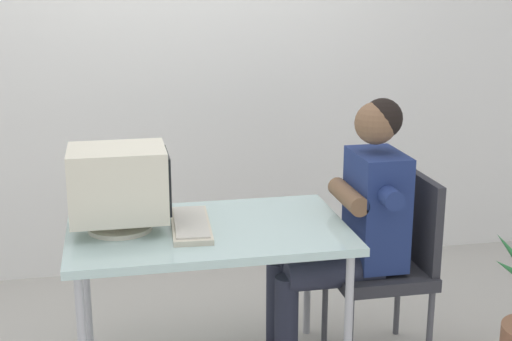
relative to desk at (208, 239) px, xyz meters
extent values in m
cube|color=silver|center=(0.30, 1.40, 0.81)|extent=(8.00, 0.10, 3.00)
cylinder|color=#B7B7BC|center=(0.55, -0.33, -0.33)|extent=(0.04, 0.04, 0.70)
cylinder|color=#B7B7BC|center=(-0.55, 0.33, -0.33)|extent=(0.04, 0.04, 0.70)
cylinder|color=#B7B7BC|center=(0.55, 0.33, -0.33)|extent=(0.04, 0.04, 0.70)
cube|color=silver|center=(0.00, 0.00, 0.04)|extent=(1.23, 0.77, 0.04)
cylinder|color=beige|center=(-0.38, 0.05, 0.06)|extent=(0.28, 0.28, 0.02)
cylinder|color=beige|center=(-0.38, 0.05, 0.09)|extent=(0.06, 0.06, 0.04)
cube|color=beige|center=(-0.38, 0.05, 0.27)|extent=(0.41, 0.32, 0.31)
cube|color=black|center=(-0.17, 0.05, 0.27)|extent=(0.01, 0.28, 0.25)
cube|color=beige|center=(-0.07, 0.01, 0.07)|extent=(0.19, 0.48, 0.02)
cube|color=beige|center=(-0.07, 0.01, 0.08)|extent=(0.17, 0.43, 0.01)
cylinder|color=#4C4C51|center=(0.62, -0.17, -0.48)|extent=(0.03, 0.03, 0.42)
cylinder|color=#4C4C51|center=(1.01, -0.17, -0.48)|extent=(0.03, 0.03, 0.42)
cylinder|color=#4C4C51|center=(0.62, 0.22, -0.48)|extent=(0.03, 0.03, 0.42)
cylinder|color=#4C4C51|center=(1.01, 0.22, -0.48)|extent=(0.03, 0.03, 0.42)
cube|color=#2D2D33|center=(0.82, 0.03, -0.24)|extent=(0.45, 0.45, 0.06)
cube|color=#2D2D33|center=(1.02, 0.03, 0.01)|extent=(0.04, 0.41, 0.43)
cube|color=navy|center=(0.80, 0.03, 0.08)|extent=(0.22, 0.34, 0.54)
sphere|color=brown|center=(0.78, 0.03, 0.49)|extent=(0.19, 0.19, 0.19)
sphere|color=black|center=(0.81, 0.03, 0.51)|extent=(0.19, 0.19, 0.19)
cylinder|color=#262838|center=(0.57, -0.06, -0.19)|extent=(0.45, 0.14, 0.14)
cylinder|color=#262838|center=(0.57, 0.12, -0.19)|extent=(0.45, 0.14, 0.14)
cylinder|color=#262838|center=(0.35, -0.06, -0.44)|extent=(0.11, 0.11, 0.50)
cylinder|color=#262838|center=(0.35, 0.12, -0.44)|extent=(0.11, 0.11, 0.50)
cylinder|color=navy|center=(0.78, -0.17, 0.20)|extent=(0.09, 0.14, 0.09)
cylinder|color=navy|center=(0.78, 0.23, 0.20)|extent=(0.09, 0.14, 0.09)
cylinder|color=brown|center=(0.66, 0.03, 0.15)|extent=(0.09, 0.34, 0.09)
camera|label=1|loc=(-0.40, -3.02, 1.14)|focal=51.06mm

